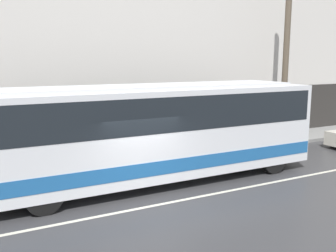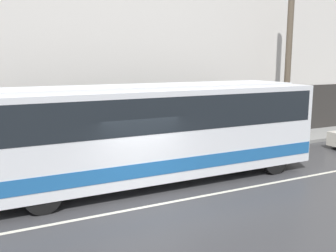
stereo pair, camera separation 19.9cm
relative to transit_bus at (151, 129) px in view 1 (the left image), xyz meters
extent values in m
plane|color=#38383A|center=(-0.88, -1.94, -1.92)|extent=(60.00, 60.00, 0.00)
cube|color=gray|center=(-0.88, 3.27, -1.84)|extent=(60.00, 2.42, 0.16)
cube|color=silver|center=(-0.88, 4.63, 4.60)|extent=(60.00, 0.30, 13.05)
cube|color=#2D2B28|center=(-0.88, 4.46, -0.52)|extent=(60.00, 0.06, 2.80)
cube|color=beige|center=(-0.88, -1.94, -1.92)|extent=(54.00, 0.14, 0.01)
cube|color=silver|center=(-0.01, 0.00, -0.10)|extent=(12.40, 2.52, 2.94)
cube|color=#1E5999|center=(-0.01, 0.00, -1.02)|extent=(12.34, 2.54, 0.45)
cube|color=black|center=(-0.01, 0.00, 0.63)|extent=(12.03, 2.54, 1.12)
cube|color=orange|center=(6.14, 0.00, 1.18)|extent=(0.12, 1.89, 0.28)
cube|color=silver|center=(-0.01, 0.00, 1.43)|extent=(10.54, 2.14, 0.12)
cylinder|color=black|center=(4.59, -1.10, -1.40)|extent=(1.05, 0.28, 1.05)
cylinder|color=black|center=(4.59, 1.10, -1.40)|extent=(1.05, 0.28, 1.05)
cylinder|color=black|center=(-3.80, -1.10, -1.40)|extent=(1.05, 0.28, 1.05)
cylinder|color=black|center=(-3.80, 1.10, -1.40)|extent=(1.05, 0.28, 1.05)
cylinder|color=black|center=(10.37, 0.82, -1.61)|extent=(0.63, 0.20, 0.63)
cylinder|color=brown|center=(8.91, 2.91, 2.10)|extent=(0.31, 0.31, 7.73)
camera|label=1|loc=(-5.30, -11.41, 2.30)|focal=40.00mm
camera|label=2|loc=(-5.12, -11.50, 2.30)|focal=40.00mm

